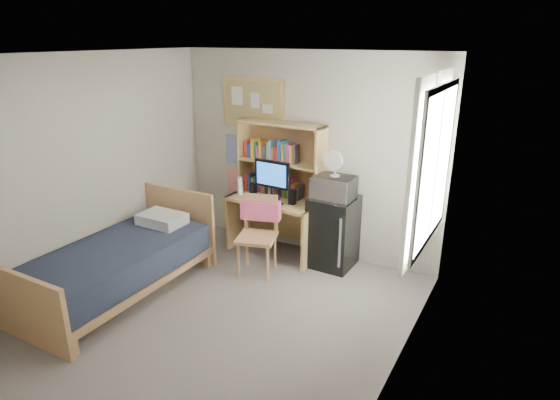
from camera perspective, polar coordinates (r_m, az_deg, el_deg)
The scene contains 25 objects.
floor at distance 4.94m, azimuth -8.47°, elevation -14.82°, with size 3.60×4.20×0.02m, color gray.
ceiling at distance 4.10m, azimuth -10.34°, elevation 16.98°, with size 3.60×4.20×0.02m, color silver.
wall_back at distance 6.05m, azimuth 3.14°, elevation 5.49°, with size 3.60×0.04×2.60m, color beige.
wall_left at distance 5.61m, azimuth -23.89°, elevation 2.72°, with size 0.04×4.20×2.60m, color beige.
wall_right at distance 3.57m, azimuth 14.02°, elevation -5.18°, with size 0.04×4.20×2.60m, color beige.
window_unit at distance 4.60m, azimuth 17.91°, elevation 3.93°, with size 0.10×1.40×1.70m, color white.
curtain_left at distance 4.22m, azimuth 16.34°, elevation 2.77°, with size 0.04×0.55×1.70m, color white.
curtain_right at distance 4.98m, azimuth 18.57°, elevation 5.02°, with size 0.04×0.55×1.70m, color white.
bulletin_board at distance 6.30m, azimuth -3.31°, elevation 11.78°, with size 0.94×0.03×0.64m, color tan.
poster_wave at distance 6.60m, azimuth -5.52°, elevation 6.16°, with size 0.30×0.01×0.42m, color #2845A1.
poster_japan at distance 6.72m, azimuth -5.40°, elevation 2.26°, with size 0.28×0.01×0.36m, color red.
desk at distance 6.19m, azimuth -0.63°, elevation -3.14°, with size 1.21×0.60×0.76m, color tan.
desk_chair at distance 5.60m, azimuth -2.87°, elevation -4.52°, with size 0.48×0.48×0.97m, color tan.
mini_fridge at distance 5.86m, azimuth 6.49°, elevation -3.86°, with size 0.53×0.53×0.90m, color black.
bed at distance 5.56m, azimuth -19.12°, elevation -8.07°, with size 1.04×2.08×0.57m, color #1A2030.
hutch at distance 6.04m, azimuth 0.11°, elevation 4.91°, with size 1.19×0.30×0.97m, color tan.
monitor at distance 5.93m, azimuth -0.97°, elevation 2.40°, with size 0.49×0.04×0.53m, color black.
keyboard at distance 5.90m, azimuth -1.69°, elevation -0.28°, with size 0.43×0.14×0.02m, color black.
speaker_left at distance 6.14m, azimuth -3.31°, elevation 1.27°, with size 0.07×0.07×0.18m, color black.
speaker_right at distance 5.83m, azimuth 1.52°, elevation 0.34°, with size 0.08×0.08×0.19m, color black.
water_bottle at distance 6.20m, azimuth -4.89°, elevation 1.73°, with size 0.07×0.07×0.24m, color white.
hoodie at distance 5.68m, azimuth -2.37°, elevation -1.26°, with size 0.48×0.15×0.23m, color #F05B83.
microwave at distance 5.64m, azimuth 6.63°, elevation 1.55°, with size 0.47×0.36×0.27m, color silver.
desk_fan at distance 5.56m, azimuth 6.74°, elevation 4.28°, with size 0.23×0.23×0.28m, color white.
pillow at distance 5.89m, azimuth -14.18°, elevation -2.25°, with size 0.54×0.38×0.13m, color white.
Camera 1 is at (2.60, -3.17, 2.75)m, focal length 30.00 mm.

